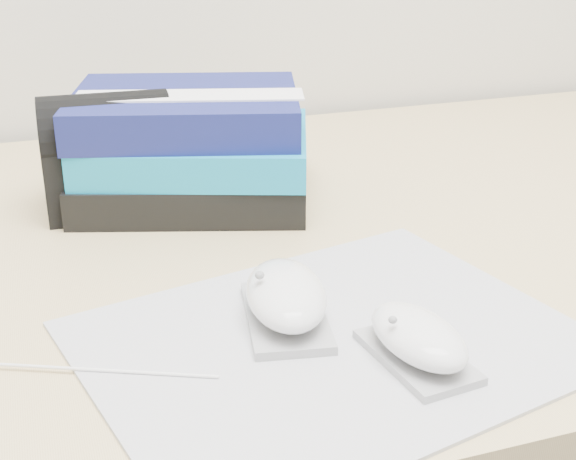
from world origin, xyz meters
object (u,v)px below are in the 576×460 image
object	(u,v)px
desk	(301,370)
mouse_rear	(286,298)
pouch	(108,154)
book_stack	(191,147)
mouse_front	(418,340)

from	to	relation	value
desk	mouse_rear	xyz separation A→B (m)	(-0.11, -0.27, 0.26)
desk	pouch	size ratio (longest dim) A/B	11.29
mouse_rear	book_stack	xyz separation A→B (m)	(-0.01, 0.31, 0.04)
desk	book_stack	bearing A→B (deg)	159.80
mouse_front	desk	bearing A→B (deg)	84.39
desk	mouse_rear	bearing A→B (deg)	-112.30
desk	pouch	bearing A→B (deg)	169.08
desk	book_stack	distance (m)	0.32
mouse_rear	pouch	distance (m)	0.33
pouch	mouse_rear	bearing A→B (deg)	-71.64
desk	mouse_rear	size ratio (longest dim) A/B	12.66
book_stack	desk	bearing A→B (deg)	-20.20
mouse_front	book_stack	xyz separation A→B (m)	(-0.08, 0.40, 0.04)
mouse_rear	book_stack	size ratio (longest dim) A/B	0.41
mouse_front	book_stack	size ratio (longest dim) A/B	0.35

